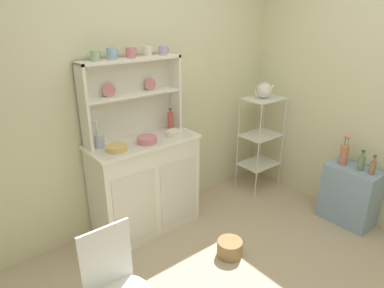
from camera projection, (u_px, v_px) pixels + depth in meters
wall_back at (141, 93)px, 3.06m from camera, size 3.84×0.05×2.50m
hutch_cabinet at (145, 185)px, 3.08m from camera, size 0.97×0.45×0.90m
hutch_shelf_unit at (131, 92)px, 2.89m from camera, size 0.90×0.18×0.69m
bakers_rack at (261, 133)px, 3.76m from camera, size 0.43×0.32×1.07m
side_shelf_blue at (349, 195)px, 3.24m from camera, size 0.28×0.48×0.58m
wire_chair at (114, 284)px, 1.88m from camera, size 0.36×0.36×0.85m
floor_basket at (230, 248)px, 2.85m from camera, size 0.21×0.21×0.14m
cup_sage_0 at (95, 56)px, 2.56m from camera, size 0.09×0.07×0.08m
cup_sky_1 at (112, 54)px, 2.64m from camera, size 0.09×0.08×0.09m
cup_rose_2 at (131, 52)px, 2.74m from camera, size 0.09×0.08×0.08m
cup_cream_3 at (148, 51)px, 2.83m from camera, size 0.08×0.07×0.08m
cup_lilac_4 at (163, 50)px, 2.92m from camera, size 0.09×0.07×0.08m
bowl_mixing_large at (117, 148)px, 2.69m from camera, size 0.17×0.17×0.05m
bowl_floral_medium at (147, 140)px, 2.85m from camera, size 0.17×0.17×0.05m
bowl_cream_small at (174, 133)px, 3.02m from camera, size 0.14×0.14×0.05m
jam_bottle at (171, 121)px, 3.15m from camera, size 0.06×0.06×0.21m
utensil_jar at (100, 141)px, 2.74m from camera, size 0.08×0.08×0.23m
porcelain_teapot at (264, 90)px, 3.58m from camera, size 0.26×0.17×0.19m
flower_vase at (344, 153)px, 3.18m from camera, size 0.08×0.08×0.29m
oil_bottle at (361, 162)px, 3.07m from camera, size 0.06×0.06×0.19m
vinegar_bottle at (373, 167)px, 3.00m from camera, size 0.06×0.06×0.18m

